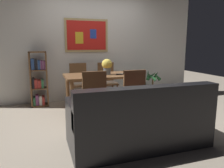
% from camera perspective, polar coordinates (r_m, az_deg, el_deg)
% --- Properties ---
extents(ground_plane, '(12.00, 12.00, 0.00)m').
position_cam_1_polar(ground_plane, '(3.95, 0.82, -9.02)').
color(ground_plane, tan).
extents(wall_back_with_painting, '(5.20, 0.14, 2.60)m').
position_cam_1_polar(wall_back_with_painting, '(5.23, -4.93, 10.24)').
color(wall_back_with_painting, silver).
rests_on(wall_back_with_painting, ground_plane).
extents(dining_table, '(1.42, 0.83, 0.74)m').
position_cam_1_polar(dining_table, '(4.19, -2.75, 1.14)').
color(dining_table, brown).
rests_on(dining_table, ground_plane).
extents(dining_chair_far_right, '(0.40, 0.41, 0.91)m').
position_cam_1_polar(dining_chair_far_right, '(4.97, -1.37, 1.39)').
color(dining_chair_far_right, brown).
rests_on(dining_chair_far_right, ground_plane).
extents(dining_chair_near_right, '(0.40, 0.41, 0.91)m').
position_cam_1_polar(dining_chair_near_right, '(3.63, 5.34, -1.96)').
color(dining_chair_near_right, brown).
rests_on(dining_chair_near_right, ground_plane).
extents(dining_chair_near_left, '(0.40, 0.41, 0.91)m').
position_cam_1_polar(dining_chair_near_left, '(3.47, -5.05, -2.56)').
color(dining_chair_near_left, brown).
rests_on(dining_chair_near_left, ground_plane).
extents(dining_chair_far_left, '(0.40, 0.41, 0.91)m').
position_cam_1_polar(dining_chair_far_left, '(4.83, -8.83, 1.02)').
color(dining_chair_far_left, brown).
rests_on(dining_chair_far_left, ground_plane).
extents(leather_couch, '(1.80, 0.84, 0.84)m').
position_cam_1_polar(leather_couch, '(2.85, 7.37, -10.15)').
color(leather_couch, black).
rests_on(leather_couch, ground_plane).
extents(bookshelf, '(0.36, 0.28, 1.18)m').
position_cam_1_polar(bookshelf, '(4.85, -19.04, 0.95)').
color(bookshelf, brown).
rests_on(bookshelf, ground_plane).
extents(potted_ivy, '(0.32, 0.32, 0.53)m').
position_cam_1_polar(potted_ivy, '(5.53, 7.43, -0.61)').
color(potted_ivy, '#B2ADA3').
rests_on(potted_ivy, ground_plane).
extents(potted_palm, '(0.39, 0.41, 0.72)m').
position_cam_1_polar(potted_palm, '(5.36, 10.75, -0.61)').
color(potted_palm, '#B2ADA3').
rests_on(potted_palm, ground_plane).
extents(flower_vase, '(0.21, 0.21, 0.30)m').
position_cam_1_polar(flower_vase, '(4.16, -1.33, 4.95)').
color(flower_vase, slate).
rests_on(flower_vase, dining_table).
extents(tv_remote, '(0.16, 0.10, 0.02)m').
position_cam_1_polar(tv_remote, '(4.14, 2.21, 2.63)').
color(tv_remote, black).
rests_on(tv_remote, dining_table).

